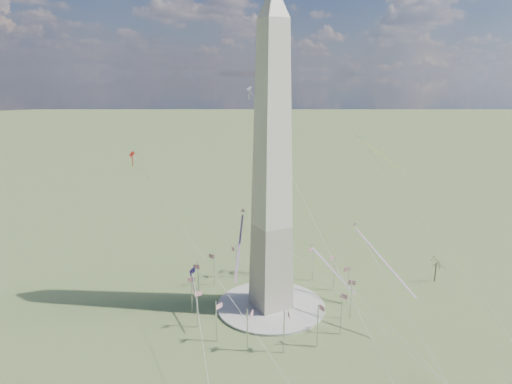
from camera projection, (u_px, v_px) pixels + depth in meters
name	position (u px, v px, depth m)	size (l,w,h in m)	color
ground	(271.00, 307.00, 152.26)	(2000.00, 2000.00, 0.00)	#566331
plaza	(271.00, 306.00, 152.16)	(36.00, 36.00, 0.80)	#9D9A8F
washington_monument	(272.00, 166.00, 140.21)	(15.56, 15.56, 100.00)	#AEA092
flagpole_ring	(271.00, 287.00, 150.43)	(54.40, 54.40, 13.00)	silver
tree_near	(436.00, 262.00, 169.12)	(6.24, 6.24, 10.92)	#443529
kite_delta_black	(360.00, 137.00, 160.82)	(16.86, 16.85, 15.99)	black
kite_diamond_purple	(192.00, 274.00, 135.64)	(1.90, 2.89, 8.74)	navy
kite_streamer_left	(374.00, 248.00, 139.63)	(5.08, 24.52, 16.90)	#FF5128
kite_streamer_mid	(241.00, 234.00, 143.03)	(13.80, 20.33, 16.02)	#FF5128
kite_streamer_right	(327.00, 263.00, 158.89)	(6.84, 19.02, 13.41)	#FF5128
kite_small_red	(132.00, 156.00, 148.36)	(1.59, 1.93, 5.12)	red
kite_small_white	(249.00, 90.00, 173.89)	(1.26, 2.11, 5.05)	white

